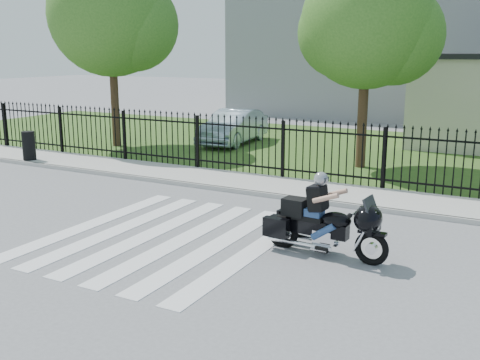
% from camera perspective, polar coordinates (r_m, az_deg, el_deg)
% --- Properties ---
extents(ground, '(120.00, 120.00, 0.00)m').
position_cam_1_polar(ground, '(11.89, -7.57, -5.79)').
color(ground, slate).
rests_on(ground, ground).
extents(crosswalk, '(5.00, 5.50, 0.01)m').
position_cam_1_polar(crosswalk, '(11.89, -7.57, -5.77)').
color(crosswalk, silver).
rests_on(crosswalk, ground).
extents(sidewalk, '(40.00, 2.00, 0.12)m').
position_cam_1_polar(sidewalk, '(16.02, 2.88, -0.54)').
color(sidewalk, '#ADAAA3').
rests_on(sidewalk, ground).
extents(curb, '(40.00, 0.12, 0.12)m').
position_cam_1_polar(curb, '(15.15, 1.26, -1.32)').
color(curb, '#ADAAA3').
rests_on(curb, ground).
extents(grass_strip, '(40.00, 12.00, 0.02)m').
position_cam_1_polar(grass_strip, '(22.44, 10.57, 3.04)').
color(grass_strip, '#2E541D').
rests_on(grass_strip, ground).
extents(iron_fence, '(26.00, 0.04, 1.80)m').
position_cam_1_polar(iron_fence, '(16.74, 4.38, 2.98)').
color(iron_fence, black).
rests_on(iron_fence, ground).
extents(tree_left, '(4.80, 4.80, 7.58)m').
position_cam_1_polar(tree_left, '(23.25, -13.02, 16.05)').
color(tree_left, '#382316').
rests_on(tree_left, ground).
extents(tree_mid, '(4.20, 4.20, 6.78)m').
position_cam_1_polar(tree_mid, '(18.83, 12.78, 15.31)').
color(tree_mid, '#382316').
rests_on(tree_mid, ground).
extents(building_tall, '(15.00, 10.00, 12.00)m').
position_cam_1_polar(building_tall, '(36.46, 13.34, 16.11)').
color(building_tall, gray).
rests_on(building_tall, ground).
extents(motorcycle_rider, '(2.49, 0.86, 1.65)m').
position_cam_1_polar(motorcycle_rider, '(10.74, 8.33, -4.10)').
color(motorcycle_rider, black).
rests_on(motorcycle_rider, ground).
extents(parked_car, '(1.81, 4.36, 1.40)m').
position_cam_1_polar(parked_car, '(23.39, -0.67, 5.42)').
color(parked_car, '#93A9BA').
rests_on(parked_car, grass_strip).
extents(litter_bin, '(0.47, 0.47, 0.99)m').
position_cam_1_polar(litter_bin, '(20.70, -20.66, 3.29)').
color(litter_bin, black).
rests_on(litter_bin, sidewalk).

